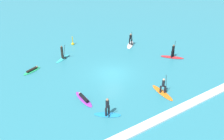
# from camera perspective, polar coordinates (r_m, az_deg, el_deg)

# --- Properties ---
(ground_plane) EXTENTS (120.00, 120.00, 0.00)m
(ground_plane) POSITION_cam_1_polar(r_m,az_deg,el_deg) (28.96, 0.00, -0.86)
(ground_plane) COLOR teal
(ground_plane) RESTS_ON ground
(surfer_on_blue_board) EXTENTS (2.38, 2.06, 2.00)m
(surfer_on_blue_board) POSITION_cam_1_polar(r_m,az_deg,el_deg) (22.49, -1.06, -9.29)
(surfer_on_blue_board) COLOR #1E8CD1
(surfer_on_blue_board) RESTS_ON ground_plane
(surfer_on_orange_board) EXTENTS (1.01, 3.27, 2.24)m
(surfer_on_orange_board) POSITION_cam_1_polar(r_m,az_deg,el_deg) (25.91, 11.60, -4.49)
(surfer_on_orange_board) COLOR orange
(surfer_on_orange_board) RESTS_ON ground_plane
(surfer_on_green_board) EXTENTS (2.52, 1.56, 0.38)m
(surfer_on_green_board) POSITION_cam_1_polar(r_m,az_deg,el_deg) (30.93, -17.94, -0.03)
(surfer_on_green_board) COLOR #23B266
(surfer_on_green_board) RESTS_ON ground_plane
(surfer_on_red_board) EXTENTS (2.59, 2.74, 2.36)m
(surfer_on_red_board) POSITION_cam_1_polar(r_m,az_deg,el_deg) (33.49, 13.78, 3.47)
(surfer_on_red_board) COLOR red
(surfer_on_red_board) RESTS_ON ground_plane
(surfer_on_white_board) EXTENTS (2.67, 2.59, 2.18)m
(surfer_on_white_board) POSITION_cam_1_polar(r_m,az_deg,el_deg) (36.33, 4.26, 6.32)
(surfer_on_white_board) COLOR white
(surfer_on_white_board) RESTS_ON ground_plane
(surfer_on_teal_board) EXTENTS (2.59, 1.86, 2.07)m
(surfer_on_teal_board) POSITION_cam_1_polar(r_m,az_deg,el_deg) (32.72, -11.36, 3.37)
(surfer_on_teal_board) COLOR #33C6CC
(surfer_on_teal_board) RESTS_ON ground_plane
(surfer_on_purple_board) EXTENTS (0.75, 3.10, 0.42)m
(surfer_on_purple_board) POSITION_cam_1_polar(r_m,az_deg,el_deg) (24.76, -6.55, -6.51)
(surfer_on_purple_board) COLOR purple
(surfer_on_purple_board) RESTS_ON ground_plane
(marker_buoy) EXTENTS (0.44, 0.44, 1.38)m
(marker_buoy) POSITION_cam_1_polar(r_m,az_deg,el_deg) (36.96, -9.03, 6.07)
(marker_buoy) COLOR yellow
(marker_buoy) RESTS_ON ground_plane
(wave_crest) EXTENTS (21.98, 0.90, 0.18)m
(wave_crest) POSITION_cam_1_polar(r_m,az_deg,el_deg) (23.20, 12.58, -10.13)
(wave_crest) COLOR white
(wave_crest) RESTS_ON ground_plane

